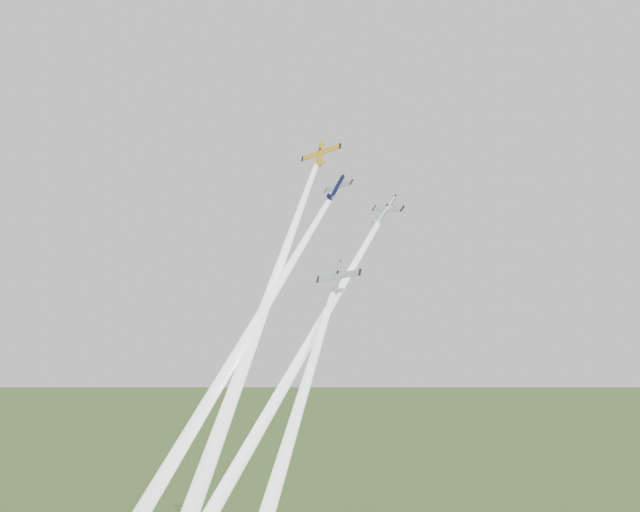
{
  "coord_description": "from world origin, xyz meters",
  "views": [
    {
      "loc": [
        69.83,
        -123.44,
        80.64
      ],
      "look_at": [
        0.0,
        -6.0,
        92.0
      ],
      "focal_mm": 45.0,
      "sensor_mm": 36.0,
      "label": 1
    }
  ],
  "objects_px": {
    "plane_yellow": "(320,154)",
    "plane_silver_right": "(386,210)",
    "plane_navy": "(337,188)",
    "plane_silver_low": "(338,278)"
  },
  "relations": [
    {
      "from": "plane_yellow",
      "to": "plane_silver_low",
      "type": "bearing_deg",
      "value": -58.13
    },
    {
      "from": "plane_yellow",
      "to": "plane_silver_low",
      "type": "height_order",
      "value": "plane_yellow"
    },
    {
      "from": "plane_silver_low",
      "to": "plane_navy",
      "type": "bearing_deg",
      "value": 114.17
    },
    {
      "from": "plane_silver_right",
      "to": "plane_silver_low",
      "type": "distance_m",
      "value": 20.28
    },
    {
      "from": "plane_yellow",
      "to": "plane_silver_low",
      "type": "relative_size",
      "value": 1.1
    },
    {
      "from": "plane_navy",
      "to": "plane_silver_right",
      "type": "bearing_deg",
      "value": 60.04
    },
    {
      "from": "plane_yellow",
      "to": "plane_silver_low",
      "type": "xyz_separation_m",
      "value": [
        13.87,
        -17.84,
        -25.06
      ]
    },
    {
      "from": "plane_navy",
      "to": "plane_silver_right",
      "type": "relative_size",
      "value": 0.91
    },
    {
      "from": "plane_yellow",
      "to": "plane_silver_right",
      "type": "distance_m",
      "value": 19.4
    },
    {
      "from": "plane_yellow",
      "to": "plane_silver_right",
      "type": "height_order",
      "value": "plane_yellow"
    }
  ]
}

